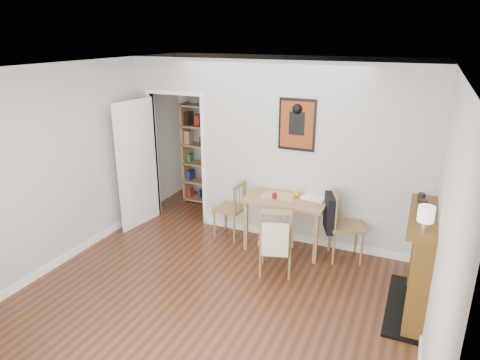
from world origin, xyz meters
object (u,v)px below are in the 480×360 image
at_px(ceramic_jar_b, 422,198).
at_px(bookshelf, 204,155).
at_px(mantel_lamp, 426,215).
at_px(red_glass, 274,196).
at_px(fireplace, 421,261).
at_px(notebook, 314,198).
at_px(chair_right, 345,225).
at_px(chair_front, 276,238).
at_px(ceramic_jar_a, 423,205).
at_px(orange_fruit, 297,194).
at_px(chair_left, 230,209).
at_px(dining_table, 287,203).

bearing_deg(ceramic_jar_b, bookshelf, 156.15).
bearing_deg(mantel_lamp, red_glass, 149.26).
height_order(bookshelf, fireplace, bookshelf).
xyz_separation_m(notebook, mantel_lamp, (1.40, -1.37, 0.53)).
bearing_deg(red_glass, chair_right, 7.44).
bearing_deg(chair_front, red_glass, 112.19).
bearing_deg(bookshelf, chair_right, -21.91).
bearing_deg(ceramic_jar_a, chair_right, 141.10).
bearing_deg(orange_fruit, chair_front, -92.18).
xyz_separation_m(chair_right, ceramic_jar_b, (0.88, -0.50, 0.72)).
bearing_deg(orange_fruit, chair_left, -176.44).
distance_m(red_glass, notebook, 0.55).
bearing_deg(chair_left, ceramic_jar_b, -11.00).
height_order(notebook, ceramic_jar_b, ceramic_jar_b).
xyz_separation_m(chair_right, red_glass, (-0.97, -0.13, 0.32)).
distance_m(notebook, ceramic_jar_a, 1.67).
distance_m(chair_left, chair_right, 1.72).
xyz_separation_m(bookshelf, fireplace, (3.68, -1.93, -0.27)).
bearing_deg(bookshelf, mantel_lamp, -32.77).
relative_size(bookshelf, red_glass, 20.38).
distance_m(fireplace, red_glass, 2.07).
relative_size(chair_right, ceramic_jar_a, 8.60).
height_order(chair_front, red_glass, chair_front).
relative_size(dining_table, chair_left, 1.29).
xyz_separation_m(chair_right, ceramic_jar_a, (0.90, -0.72, 0.72)).
relative_size(chair_left, chair_front, 0.93).
height_order(chair_front, ceramic_jar_a, ceramic_jar_a).
distance_m(fireplace, orange_fruit, 1.91).
relative_size(chair_right, chair_front, 1.01).
bearing_deg(dining_table, chair_right, -0.54).
distance_m(chair_right, bookshelf, 2.95).
bearing_deg(bookshelf, notebook, -23.46).
relative_size(fireplace, orange_fruit, 13.97).
relative_size(orange_fruit, ceramic_jar_a, 0.81).
xyz_separation_m(bookshelf, ceramic_jar_b, (3.59, -1.59, 0.33)).
bearing_deg(fireplace, dining_table, 154.53).
xyz_separation_m(chair_right, chair_front, (-0.73, -0.71, -0.01)).
bearing_deg(chair_left, mantel_lamp, -25.50).
bearing_deg(notebook, orange_fruit, -168.11).
height_order(dining_table, chair_left, chair_left).
xyz_separation_m(mantel_lamp, ceramic_jar_b, (-0.05, 0.76, -0.10)).
xyz_separation_m(chair_right, notebook, (-0.47, 0.12, 0.28)).
height_order(chair_left, red_glass, chair_left).
bearing_deg(bookshelf, fireplace, -27.74).
height_order(red_glass, orange_fruit, orange_fruit).
distance_m(notebook, ceramic_jar_b, 1.55).
distance_m(chair_left, ceramic_jar_b, 2.75).
bearing_deg(mantel_lamp, chair_right, 126.47).
distance_m(chair_right, ceramic_jar_b, 1.24).
distance_m(fireplace, mantel_lamp, 0.81).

